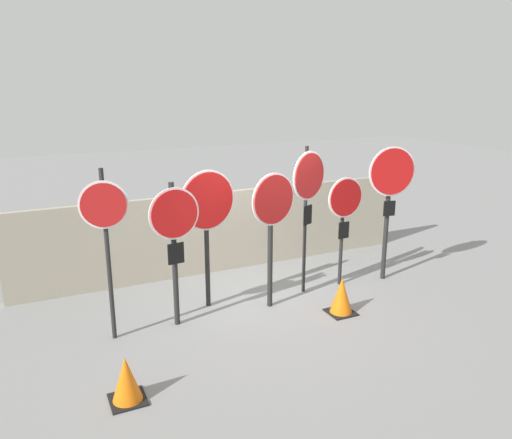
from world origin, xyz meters
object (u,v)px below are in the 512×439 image
(traffic_cone_0, at_px, (126,380))
(traffic_cone_1, at_px, (342,296))
(stop_sign_6, at_px, (390,187))
(stop_sign_0, at_px, (105,223))
(stop_sign_3, at_px, (273,215))
(stop_sign_1, at_px, (174,230))
(stop_sign_2, at_px, (208,211))
(stop_sign_4, at_px, (308,188))
(stop_sign_5, at_px, (345,208))

(traffic_cone_0, height_order, traffic_cone_1, traffic_cone_1)
(traffic_cone_0, distance_m, traffic_cone_1, 3.65)
(stop_sign_6, distance_m, traffic_cone_1, 2.29)
(stop_sign_0, bearing_deg, stop_sign_3, 10.22)
(stop_sign_3, relative_size, stop_sign_6, 0.90)
(traffic_cone_1, bearing_deg, stop_sign_6, 28.47)
(stop_sign_1, xyz_separation_m, stop_sign_2, (0.66, 0.42, 0.11))
(stop_sign_0, height_order, stop_sign_2, stop_sign_0)
(stop_sign_2, xyz_separation_m, stop_sign_6, (3.36, -0.29, 0.14))
(stop_sign_1, relative_size, stop_sign_3, 0.99)
(traffic_cone_1, bearing_deg, stop_sign_1, 164.01)
(stop_sign_0, xyz_separation_m, stop_sign_6, (4.98, 0.15, 0.02))
(stop_sign_0, relative_size, stop_sign_3, 1.11)
(stop_sign_3, bearing_deg, stop_sign_6, -9.58)
(stop_sign_6, bearing_deg, stop_sign_4, -173.28)
(stop_sign_4, height_order, stop_sign_5, stop_sign_4)
(stop_sign_3, height_order, traffic_cone_0, stop_sign_3)
(stop_sign_4, distance_m, stop_sign_5, 0.87)
(stop_sign_2, bearing_deg, traffic_cone_1, -42.11)
(stop_sign_4, height_order, traffic_cone_0, stop_sign_4)
(traffic_cone_0, bearing_deg, stop_sign_5, 23.21)
(stop_sign_6, height_order, traffic_cone_0, stop_sign_6)
(stop_sign_0, xyz_separation_m, stop_sign_4, (3.34, 0.26, 0.14))
(stop_sign_3, height_order, stop_sign_6, stop_sign_6)
(stop_sign_3, distance_m, traffic_cone_0, 3.32)
(stop_sign_1, xyz_separation_m, traffic_cone_1, (2.48, -0.71, -1.21))
(stop_sign_1, bearing_deg, stop_sign_5, -1.86)
(stop_sign_4, bearing_deg, stop_sign_3, 176.92)
(stop_sign_1, relative_size, traffic_cone_0, 3.93)
(stop_sign_2, xyz_separation_m, traffic_cone_1, (1.81, -1.12, -1.32))
(stop_sign_3, relative_size, traffic_cone_1, 3.70)
(stop_sign_4, xyz_separation_m, traffic_cone_0, (-3.46, -1.80, -1.60))
(stop_sign_4, bearing_deg, traffic_cone_0, -174.35)
(stop_sign_5, xyz_separation_m, traffic_cone_1, (-0.66, -0.96, -1.15))
(stop_sign_4, height_order, stop_sign_6, stop_sign_4)
(stop_sign_4, bearing_deg, stop_sign_6, -25.79)
(stop_sign_0, distance_m, stop_sign_6, 4.98)
(stop_sign_0, bearing_deg, stop_sign_5, 14.21)
(traffic_cone_1, bearing_deg, traffic_cone_0, -166.55)
(stop_sign_5, bearing_deg, stop_sign_2, 173.28)
(stop_sign_4, bearing_deg, traffic_cone_1, -106.16)
(stop_sign_3, relative_size, traffic_cone_0, 3.99)
(stop_sign_1, height_order, traffic_cone_1, stop_sign_1)
(stop_sign_1, xyz_separation_m, traffic_cone_0, (-1.08, -1.56, -1.23))
(traffic_cone_1, bearing_deg, stop_sign_5, 55.36)
(stop_sign_5, bearing_deg, stop_sign_1, -178.33)
(stop_sign_2, relative_size, traffic_cone_0, 4.06)
(stop_sign_0, xyz_separation_m, stop_sign_2, (1.62, 0.44, -0.12))
(stop_sign_3, bearing_deg, stop_sign_1, 165.54)
(stop_sign_1, distance_m, stop_sign_4, 2.42)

